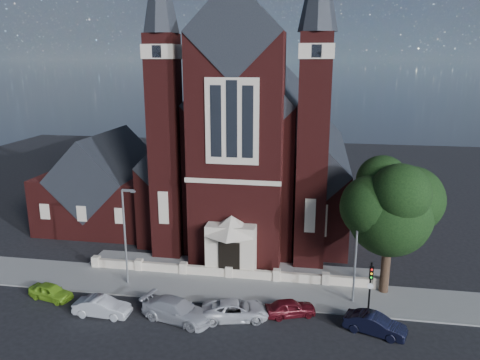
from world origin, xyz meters
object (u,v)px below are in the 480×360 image
Objects in this scene: street_tree at (392,210)px; car_silver_a at (102,307)px; street_lamp_right at (358,246)px; car_silver_b at (177,310)px; church at (256,147)px; street_lamp_left at (126,231)px; traffic_signal at (370,282)px; car_navy at (375,324)px; car_dark_red at (290,308)px; parish_hall at (108,188)px; car_lime_van at (51,292)px; car_white_suv at (236,310)px.

street_tree reaches higher than car_silver_a.
car_silver_b is at bearing -159.78° from street_lamp_right.
street_lamp_left is (-7.91, -18.94, -3.59)m from church.
car_silver_a is at bearing -89.50° from street_lamp_left.
car_silver_b is (-13.39, -3.02, -1.82)m from traffic_signal.
car_dark_red is at bearing 96.41° from car_navy.
street_tree is (28.60, -12.29, 2.95)m from parish_hall.
parish_hall is at bearing 23.66° from car_lime_van.
street_tree is 2.04× the size of car_silver_b.
car_navy reaches higher than car_lime_van.
street_tree is 5.70m from traffic_signal.
street_tree is at bearing -76.92° from car_white_suv.
car_lime_van is at bearing 99.15° from car_silver_b.
car_dark_red is at bearing -11.40° from street_lamp_left.
traffic_signal is at bearing -4.76° from street_lamp_left.
car_white_suv is (1.66, -22.66, -7.52)m from church.
street_lamp_left is at bearing 58.81° from car_dark_red.
church is at bearing -16.63° from car_lime_van.
car_silver_a is 1.12× the size of car_dark_red.
parish_hall reaches higher than street_lamp_left.
car_silver_a reaches higher than car_white_suv.
street_lamp_left is 2.21× the size of car_dark_red.
church is 23.94m from car_white_suv.
street_lamp_left reaches higher than traffic_signal.
car_navy is at bearing -33.50° from parish_hall.
church is 8.53× the size of car_silver_a.
street_lamp_left is 1.98× the size of car_navy.
street_lamp_right is at bearing -28.22° from parish_hall.
church is at bearing 118.04° from street_lamp_right.
car_silver_b is at bearing 88.89° from car_white_suv.
car_silver_a is (-20.46, -6.62, -6.29)m from street_tree.
car_silver_a is at bearing -162.08° from street_tree.
car_navy is (0.19, -2.42, -1.91)m from traffic_signal.
church is at bearing 67.34° from street_lamp_left.
traffic_signal reaches higher than car_navy.
car_silver_a is at bearing 83.80° from car_white_suv.
street_lamp_right is at bearing 34.60° from car_navy.
street_lamp_right is at bearing -145.74° from street_tree.
car_silver_a is at bearing -169.97° from traffic_signal.
street_tree is 13.74m from car_white_suv.
street_tree is at bearing -23.26° from parish_hall.
car_silver_a and car_navy have the same top height.
car_silver_b reaches higher than car_navy.
car_lime_van is 0.74× the size of car_white_suv.
car_silver_b is at bearing -157.18° from street_tree.
church is 26.80m from car_lime_van.
car_dark_red is 0.89× the size of car_navy.
street_tree reaches higher than car_navy.
church reaches higher than car_silver_a.
car_silver_b is (13.61, -18.60, -3.25)m from parish_hall.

